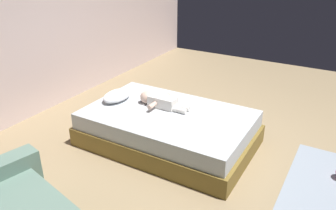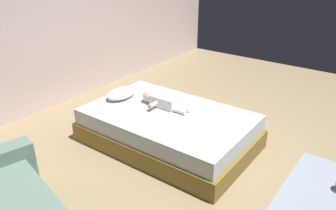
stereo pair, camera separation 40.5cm
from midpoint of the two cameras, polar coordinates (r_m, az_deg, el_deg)
name	(u,v)px [view 1 (the left image)]	position (r m, az deg, el deg)	size (l,w,h in m)	color
ground_plane	(231,157)	(4.07, 7.95, -8.85)	(8.00, 8.00, 0.00)	#967F5C
wall_behind_bed	(39,14)	(5.33, -23.22, 14.05)	(8.00, 0.12, 2.83)	silver
bed	(168,128)	(4.19, -2.77, -4.07)	(1.32, 2.08, 0.44)	brown
pillow	(117,96)	(4.49, -11.26, 1.54)	(0.45, 0.29, 0.12)	white
baby	(160,101)	(4.24, -4.14, 0.62)	(0.47, 0.68, 0.16)	white
toothbrush	(161,97)	(4.50, -3.73, 1.26)	(0.08, 0.16, 0.02)	blue
rug	(329,189)	(3.84, 22.97, -13.10)	(1.53, 0.84, 0.01)	#8D99A6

